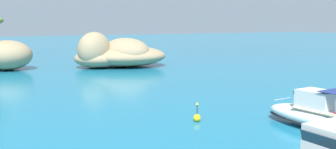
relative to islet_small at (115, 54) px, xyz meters
The scene contains 3 objects.
islet_small is the anchor object (origin of this frame).
motorboat_white 41.87m from the islet_small, 90.25° to the right, with size 3.55×9.20×2.81m.
channel_buoy 36.78m from the islet_small, 100.34° to the right, with size 0.56×0.56×1.48m.
Camera 1 is at (-14.64, -6.28, 7.32)m, focal length 41.45 mm.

